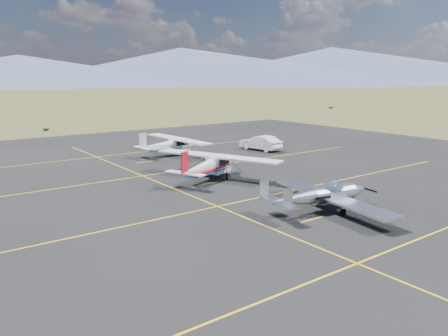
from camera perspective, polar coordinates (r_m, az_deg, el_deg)
name	(u,v)px	position (r m, az deg, el deg)	size (l,w,h in m)	color
ground	(304,198)	(31.05, 10.40, -3.93)	(1600.00, 1600.00, 0.00)	#383D1C
apron	(242,180)	(36.03, 2.30, -1.52)	(72.00, 72.00, 0.02)	black
aircraft_low_wing	(322,195)	(28.10, 12.70, -3.50)	(7.35, 10.16, 2.20)	silver
aircraft_cessna	(210,165)	(35.59, -1.85, 0.43)	(8.23, 11.03, 2.88)	silver
aircraft_plain	(170,144)	(47.13, -7.08, 3.08)	(6.32, 10.54, 2.66)	white
sedan	(261,143)	(50.26, 4.80, 3.30)	(1.78, 5.12, 1.69)	white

